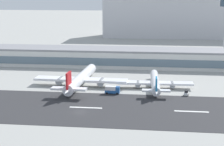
# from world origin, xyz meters

# --- Properties ---
(ground_plane) EXTENTS (1400.00, 1400.00, 0.00)m
(ground_plane) POSITION_xyz_m (0.00, 0.00, 0.00)
(ground_plane) COLOR #9E9E99
(runway_strip) EXTENTS (800.00, 39.85, 0.08)m
(runway_strip) POSITION_xyz_m (0.00, 5.38, 0.04)
(runway_strip) COLOR #2D2D30
(runway_strip) RESTS_ON ground_plane
(runway_centreline_dash_4) EXTENTS (12.00, 1.20, 0.01)m
(runway_centreline_dash_4) POSITION_xyz_m (1.09, 5.38, 0.09)
(runway_centreline_dash_4) COLOR white
(runway_centreline_dash_4) RESTS_ON runway_strip
(runway_centreline_dash_5) EXTENTS (12.00, 1.20, 0.01)m
(runway_centreline_dash_5) POSITION_xyz_m (38.97, 5.38, 0.09)
(runway_centreline_dash_5) COLOR white
(runway_centreline_dash_5) RESTS_ON runway_strip
(terminal_building) EXTENTS (192.85, 20.88, 10.02)m
(terminal_building) POSITION_xyz_m (9.36, 84.33, 5.01)
(terminal_building) COLOR silver
(terminal_building) RESTS_ON ground_plane
(distant_hotel_block) EXTENTS (138.54, 33.43, 44.38)m
(distant_hotel_block) POSITION_xyz_m (46.90, 225.75, 22.19)
(distant_hotel_block) COLOR #BCBCC1
(distant_hotel_block) RESTS_ON ground_plane
(airliner_red_tail_gate_0) EXTENTS (41.97, 50.69, 10.58)m
(airliner_red_tail_gate_0) POSITION_xyz_m (-7.13, 35.40, 3.37)
(airliner_red_tail_gate_0) COLOR white
(airliner_red_tail_gate_0) RESTS_ON ground_plane
(airliner_blue_tail_gate_1) EXTENTS (33.14, 40.13, 8.37)m
(airliner_blue_tail_gate_1) POSITION_xyz_m (25.88, 35.92, 2.67)
(airliner_blue_tail_gate_1) COLOR silver
(airliner_blue_tail_gate_1) RESTS_ON ground_plane
(service_box_truck_0) EXTENTS (6.09, 2.87, 3.25)m
(service_box_truck_0) POSITION_xyz_m (8.48, 25.30, 1.79)
(service_box_truck_0) COLOR #23569E
(service_box_truck_0) RESTS_ON ground_plane
(service_baggage_tug_2) EXTENTS (2.36, 3.43, 2.20)m
(service_baggage_tug_2) POSITION_xyz_m (38.62, 26.41, 1.05)
(service_baggage_tug_2) COLOR white
(service_baggage_tug_2) RESTS_ON ground_plane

